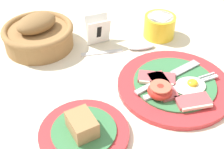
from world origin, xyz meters
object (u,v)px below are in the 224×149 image
(bread_basket, at_px, (38,34))
(number_card, at_px, (97,31))
(breakfast_plate, at_px, (173,86))
(sugar_cup, at_px, (159,26))
(teaspoon_by_saucer, at_px, (131,48))
(bread_plate, at_px, (84,131))

(bread_basket, xyz_separation_m, number_card, (0.14, -0.05, 0.00))
(breakfast_plate, bearing_deg, bread_basket, 126.73)
(number_card, bearing_deg, breakfast_plate, -68.46)
(number_card, bearing_deg, sugar_cup, -9.81)
(number_card, relative_size, teaspoon_by_saucer, 0.38)
(bread_plate, xyz_separation_m, sugar_cup, (0.32, 0.24, 0.02))
(sugar_cup, relative_size, number_card, 1.14)
(breakfast_plate, xyz_separation_m, sugar_cup, (0.09, 0.20, 0.02))
(breakfast_plate, distance_m, bread_basket, 0.37)
(bread_basket, distance_m, number_card, 0.15)
(sugar_cup, height_order, bread_basket, bread_basket)
(bread_basket, bearing_deg, sugar_cup, -16.70)
(bread_plate, relative_size, bread_basket, 0.94)
(sugar_cup, xyz_separation_m, bread_basket, (-0.31, 0.09, 0.00))
(breakfast_plate, bearing_deg, sugar_cup, 66.18)
(bread_basket, bearing_deg, number_card, -19.91)
(bread_plate, bearing_deg, breakfast_plate, 9.18)
(sugar_cup, bearing_deg, bread_plate, -142.96)
(bread_plate, distance_m, sugar_cup, 0.40)
(sugar_cup, relative_size, teaspoon_by_saucer, 0.44)
(sugar_cup, bearing_deg, breakfast_plate, -113.82)
(teaspoon_by_saucer, bearing_deg, number_card, 148.79)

